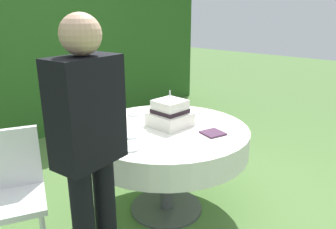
# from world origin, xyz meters

# --- Properties ---
(ground_plane) EXTENTS (20.00, 20.00, 0.00)m
(ground_plane) POSITION_xyz_m (0.00, 0.00, 0.00)
(ground_plane) COLOR #547A3D
(foliage_hedge) EXTENTS (6.32, 0.66, 2.66)m
(foliage_hedge) POSITION_xyz_m (0.00, 2.62, 1.33)
(foliage_hedge) COLOR #28561E
(foliage_hedge) RESTS_ON ground_plane
(cake_table) EXTENTS (1.29, 1.29, 0.73)m
(cake_table) POSITION_xyz_m (0.00, 0.00, 0.62)
(cake_table) COLOR #4C4C51
(cake_table) RESTS_ON ground_plane
(wedding_cake) EXTENTS (0.31, 0.30, 0.29)m
(wedding_cake) POSITION_xyz_m (0.07, 0.02, 0.82)
(wedding_cake) COLOR white
(wedding_cake) RESTS_ON cake_table
(serving_plate_near) EXTENTS (0.13, 0.13, 0.01)m
(serving_plate_near) POSITION_xyz_m (-0.31, 0.07, 0.73)
(serving_plate_near) COLOR white
(serving_plate_near) RESTS_ON cake_table
(serving_plate_far) EXTENTS (0.14, 0.14, 0.01)m
(serving_plate_far) POSITION_xyz_m (0.07, 0.43, 0.73)
(serving_plate_far) COLOR white
(serving_plate_far) RESTS_ON cake_table
(serving_plate_left) EXTENTS (0.10, 0.10, 0.01)m
(serving_plate_left) POSITION_xyz_m (0.50, 0.06, 0.73)
(serving_plate_left) COLOR white
(serving_plate_left) RESTS_ON cake_table
(serving_plate_right) EXTENTS (0.15, 0.15, 0.01)m
(serving_plate_right) POSITION_xyz_m (-0.46, -0.10, 0.73)
(serving_plate_right) COLOR white
(serving_plate_right) RESTS_ON cake_table
(napkin_stack) EXTENTS (0.19, 0.19, 0.01)m
(napkin_stack) POSITION_xyz_m (0.14, -0.35, 0.73)
(napkin_stack) COLOR #4C2D47
(napkin_stack) RESTS_ON cake_table
(garden_chair) EXTENTS (0.53, 0.53, 0.89)m
(garden_chair) POSITION_xyz_m (-1.09, 0.34, 0.54)
(garden_chair) COLOR white
(garden_chair) RESTS_ON ground_plane
(standing_person) EXTENTS (0.38, 0.25, 1.60)m
(standing_person) POSITION_xyz_m (-0.89, -0.29, 0.93)
(standing_person) COLOR black
(standing_person) RESTS_ON ground_plane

